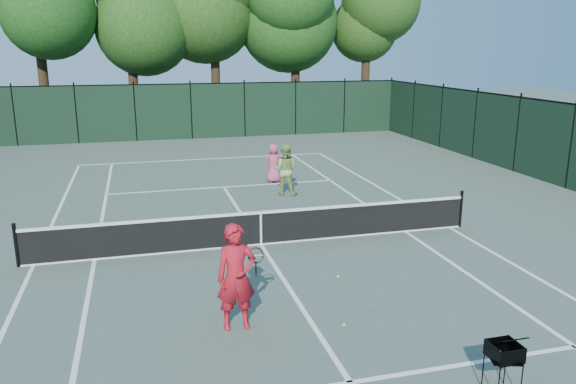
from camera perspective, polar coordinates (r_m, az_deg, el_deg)
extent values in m
plane|color=#48574B|center=(14.66, -2.76, -5.37)|extent=(90.00, 90.00, 0.00)
cube|color=white|center=(14.60, -24.44, -6.79)|extent=(0.10, 23.77, 0.01)
cube|color=white|center=(16.63, 16.08, -3.49)|extent=(0.10, 23.77, 0.01)
cube|color=white|center=(14.42, -19.05, -6.51)|extent=(0.10, 23.77, 0.01)
cube|color=white|center=(15.98, 11.84, -3.95)|extent=(0.10, 23.77, 0.01)
cube|color=white|center=(26.01, -8.36, 3.34)|extent=(10.97, 0.10, 0.01)
cube|color=white|center=(9.12, 6.33, -18.68)|extent=(8.23, 0.10, 0.01)
cube|color=white|center=(20.69, -6.54, 0.51)|extent=(8.23, 0.10, 0.01)
cube|color=white|center=(14.66, -2.76, -5.36)|extent=(0.10, 12.80, 0.01)
cube|color=black|center=(14.51, -2.78, -3.68)|extent=(11.60, 0.03, 0.85)
cube|color=white|center=(14.38, -2.80, -2.09)|extent=(11.60, 0.05, 0.07)
cube|color=white|center=(14.65, -2.76, -5.30)|extent=(11.60, 0.05, 0.04)
cube|color=white|center=(14.51, -2.78, -3.68)|extent=(0.05, 0.04, 0.91)
cylinder|color=black|center=(14.49, -25.89, -4.89)|extent=(0.09, 0.09, 1.06)
cylinder|color=black|center=(16.64, 17.13, -1.66)|extent=(0.09, 0.09, 1.06)
cube|color=black|center=(31.80, -9.80, 8.04)|extent=(24.00, 0.05, 3.00)
cylinder|color=black|center=(35.94, -23.46, 9.24)|extent=(0.56, 0.56, 4.80)
cylinder|color=black|center=(35.39, -15.35, 9.44)|extent=(0.56, 0.56, 4.30)
cylinder|color=black|center=(36.19, -7.33, 10.49)|extent=(0.56, 0.56, 5.00)
cylinder|color=black|center=(36.54, 0.75, 10.32)|extent=(0.56, 0.56, 4.60)
cylinder|color=black|center=(38.66, 7.81, 10.28)|extent=(0.56, 0.56, 4.40)
ellipsoid|color=#1D4012|center=(38.66, 8.11, 18.48)|extent=(5.80, 5.80, 8.99)
imported|color=red|center=(10.21, -5.28, -8.60)|extent=(0.74, 0.50, 1.97)
cylinder|color=black|center=(10.63, -3.28, -7.81)|extent=(0.03, 0.03, 0.30)
torus|color=black|center=(10.53, -3.30, -6.45)|extent=(0.30, 0.10, 0.30)
imported|color=#C94771|center=(21.18, -1.45, 2.96)|extent=(0.78, 0.57, 1.48)
imported|color=#9BBB5D|center=(19.33, -0.28, 2.28)|extent=(1.08, 1.00, 1.77)
cylinder|color=black|center=(9.23, 22.64, -17.31)|extent=(0.02, 0.02, 0.57)
cylinder|color=black|center=(9.29, 19.19, -16.76)|extent=(0.02, 0.02, 0.57)
cylinder|color=black|center=(9.49, 21.19, -16.24)|extent=(0.02, 0.02, 0.57)
cube|color=black|center=(9.06, 21.14, -14.84)|extent=(0.53, 0.53, 0.24)
sphere|color=#BFDC2D|center=(9.09, 21.10, -15.22)|extent=(0.06, 0.06, 0.06)
sphere|color=#BFDC2D|center=(9.09, 21.10, -15.22)|extent=(0.06, 0.06, 0.06)
sphere|color=#BFDC2D|center=(9.09, 21.10, -15.22)|extent=(0.06, 0.06, 0.06)
sphere|color=#BFDC2D|center=(9.09, 21.10, -15.22)|extent=(0.06, 0.06, 0.06)
sphere|color=#BFDC2D|center=(9.09, 21.10, -15.22)|extent=(0.06, 0.06, 0.06)
sphere|color=#BFDC2D|center=(9.09, 21.10, -15.22)|extent=(0.06, 0.06, 0.06)
sphere|color=#BFDC2D|center=(9.09, 21.10, -15.22)|extent=(0.06, 0.06, 0.06)
sphere|color=#BFDC2D|center=(9.09, 21.10, -15.22)|extent=(0.06, 0.06, 0.06)
sphere|color=#BFDC2D|center=(9.09, 21.10, -15.22)|extent=(0.06, 0.06, 0.06)
sphere|color=#BFDC2D|center=(9.09, 21.10, -15.22)|extent=(0.06, 0.06, 0.06)
sphere|color=#BFDC2D|center=(9.09, 21.10, -15.22)|extent=(0.06, 0.06, 0.06)
sphere|color=#BFDC2D|center=(9.09, 21.10, -15.22)|extent=(0.06, 0.06, 0.06)
sphere|color=#BFD92C|center=(10.64, 5.73, -13.28)|extent=(0.07, 0.07, 0.07)
sphere|color=#B5CF2A|center=(12.66, 5.09, -8.56)|extent=(0.07, 0.07, 0.07)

